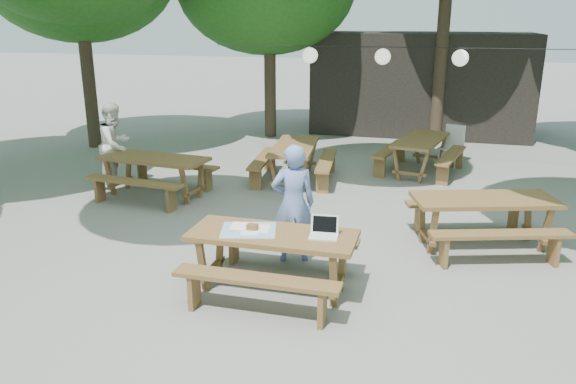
# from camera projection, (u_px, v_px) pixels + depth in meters

# --- Properties ---
(ground) EXTENTS (80.00, 80.00, 0.00)m
(ground) POSITION_uv_depth(u_px,v_px,m) (339.00, 279.00, 7.17)
(ground) COLOR slate
(ground) RESTS_ON ground
(pavilion) EXTENTS (6.00, 3.00, 2.80)m
(pavilion) POSITION_uv_depth(u_px,v_px,m) (422.00, 82.00, 16.31)
(pavilion) COLOR black
(pavilion) RESTS_ON ground
(main_picnic_table) EXTENTS (2.00, 1.58, 0.75)m
(main_picnic_table) POSITION_uv_depth(u_px,v_px,m) (273.00, 261.00, 6.79)
(main_picnic_table) COLOR brown
(main_picnic_table) RESTS_ON ground
(picnic_table_nw) EXTENTS (2.07, 1.77, 0.75)m
(picnic_table_nw) POSITION_uv_depth(u_px,v_px,m) (155.00, 176.00, 10.42)
(picnic_table_nw) COLOR brown
(picnic_table_nw) RESTS_ON ground
(picnic_table_ne) EXTENTS (2.29, 2.08, 0.75)m
(picnic_table_ne) POSITION_uv_depth(u_px,v_px,m) (482.00, 222.00, 8.09)
(picnic_table_ne) COLOR brown
(picnic_table_ne) RESTS_ON ground
(picnic_table_far_w) EXTENTS (1.78, 2.07, 0.75)m
(picnic_table_far_w) POSITION_uv_depth(u_px,v_px,m) (294.00, 162.00, 11.39)
(picnic_table_far_w) COLOR brown
(picnic_table_far_w) RESTS_ON ground
(picnic_table_far_e) EXTENTS (1.93, 2.18, 0.75)m
(picnic_table_far_e) POSITION_uv_depth(u_px,v_px,m) (420.00, 155.00, 12.01)
(picnic_table_far_e) COLOR brown
(picnic_table_far_e) RESTS_ON ground
(woman) EXTENTS (0.69, 0.58, 1.63)m
(woman) POSITION_uv_depth(u_px,v_px,m) (293.00, 204.00, 7.53)
(woman) COLOR #6B83C3
(woman) RESTS_ON ground
(second_person) EXTENTS (0.68, 0.84, 1.65)m
(second_person) POSITION_uv_depth(u_px,v_px,m) (115.00, 145.00, 10.98)
(second_person) COLOR silver
(second_person) RESTS_ON ground
(plastic_chair) EXTENTS (0.57, 0.57, 0.90)m
(plastic_chair) POSITION_uv_depth(u_px,v_px,m) (450.00, 154.00, 12.64)
(plastic_chair) COLOR silver
(plastic_chair) RESTS_ON ground
(laptop) EXTENTS (0.35, 0.29, 0.24)m
(laptop) POSITION_uv_depth(u_px,v_px,m) (324.00, 231.00, 6.57)
(laptop) COLOR white
(laptop) RESTS_ON main_picnic_table
(tabletop_clutter) EXTENTS (0.77, 0.70, 0.08)m
(tabletop_clutter) POSITION_uv_depth(u_px,v_px,m) (249.00, 229.00, 6.76)
(tabletop_clutter) COLOR teal
(tabletop_clutter) RESTS_ON main_picnic_table
(paper_lanterns) EXTENTS (9.00, 0.34, 0.38)m
(paper_lanterns) POSITION_uv_depth(u_px,v_px,m) (383.00, 56.00, 12.04)
(paper_lanterns) COLOR black
(paper_lanterns) RESTS_ON ground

